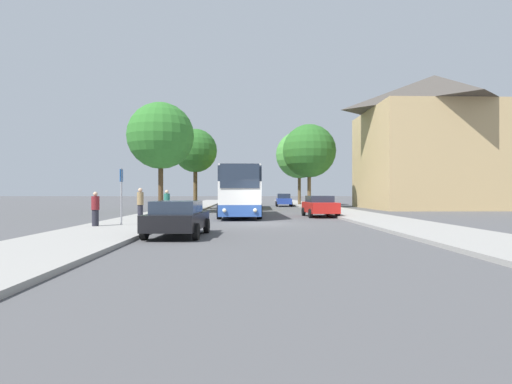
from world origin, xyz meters
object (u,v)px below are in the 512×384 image
tree_left_near (161,136)px  tree_right_mid (309,151)px  pedestrian_waiting_near (167,204)px  pedestrian_walking_back (140,204)px  parked_car_left_curb (178,218)px  bus_stop_sign (121,190)px  tree_right_near (299,155)px  tree_left_far (195,151)px  bus_middle (242,192)px  parked_car_right_far (284,200)px  pedestrian_waiting_far (95,209)px  bus_front (239,191)px  parked_car_right_near (320,206)px

tree_left_near → tree_right_mid: 18.22m
tree_right_mid → pedestrian_waiting_near: bearing=-120.4°
pedestrian_walking_back → parked_car_left_curb: bearing=34.6°
bus_stop_sign → tree_right_near: tree_right_near is taller
tree_left_far → tree_right_mid: tree_right_mid is taller
pedestrian_waiting_near → tree_right_near: size_ratio=0.18×
bus_middle → pedestrian_walking_back: (-5.58, -19.48, -0.64)m
parked_car_left_curb → parked_car_right_far: 33.82m
parked_car_left_curb → pedestrian_walking_back: pedestrian_walking_back is taller
parked_car_left_curb → pedestrian_waiting_far: pedestrian_waiting_far is taller
bus_front → bus_middle: 13.43m
bus_stop_sign → tree_left_near: (-0.92, 13.44, 4.51)m
bus_front → tree_right_near: tree_right_near is taller
bus_front → bus_stop_sign: bus_front is taller
tree_left_near → parked_car_left_curb: bearing=-76.1°
pedestrian_waiting_near → tree_right_near: (11.88, 28.18, 5.63)m
tree_right_near → pedestrian_waiting_far: bearing=-112.9°
bus_middle → parked_car_right_far: size_ratio=2.53×
pedestrian_waiting_far → tree_left_near: size_ratio=0.18×
parked_car_right_far → pedestrian_waiting_far: pedestrian_waiting_far is taller
bus_stop_sign → tree_left_far: 21.00m
parked_car_right_near → tree_right_mid: size_ratio=0.44×
parked_car_right_near → tree_left_near: bearing=-25.1°
parked_car_right_far → tree_left_near: size_ratio=0.52×
parked_car_right_far → pedestrian_waiting_near: pedestrian_waiting_near is taller
tree_left_far → tree_right_near: (12.15, 12.24, 0.77)m
pedestrian_waiting_near → tree_left_near: (-2.21, 8.80, 5.34)m
tree_right_mid → tree_left_near: bearing=-140.8°
parked_car_right_far → pedestrian_walking_back: 28.14m
bus_middle → parked_car_right_near: 15.35m
bus_middle → tree_left_far: bearing=-154.4°
bus_front → pedestrian_walking_back: 8.20m
parked_car_right_far → pedestrian_waiting_far: size_ratio=2.92×
tree_left_far → tree_right_near: size_ratio=0.83×
parked_car_left_curb → tree_left_far: tree_left_far is taller
parked_car_right_far → pedestrian_waiting_far: (-11.73, -29.88, 0.15)m
parked_car_left_curb → pedestrian_waiting_near: bearing=107.0°
pedestrian_walking_back → tree_right_mid: 26.00m
tree_right_near → bus_middle: bearing=-126.3°
tree_left_near → bus_middle: bearing=54.2°
pedestrian_walking_back → bus_front: bearing=147.3°
bus_front → tree_left_near: tree_left_near is taller
bus_middle → bus_stop_sign: size_ratio=4.31×
parked_car_right_near → bus_stop_sign: bus_stop_sign is taller
parked_car_right_near → tree_left_near: size_ratio=0.45×
bus_front → pedestrian_walking_back: bus_front is taller
pedestrian_waiting_near → tree_right_mid: (11.91, 20.31, 5.33)m
bus_middle → pedestrian_waiting_near: (-4.39, -17.96, -0.69)m
pedestrian_walking_back → parked_car_right_far: bearing=167.3°
bus_stop_sign → tree_right_mid: size_ratio=0.30×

